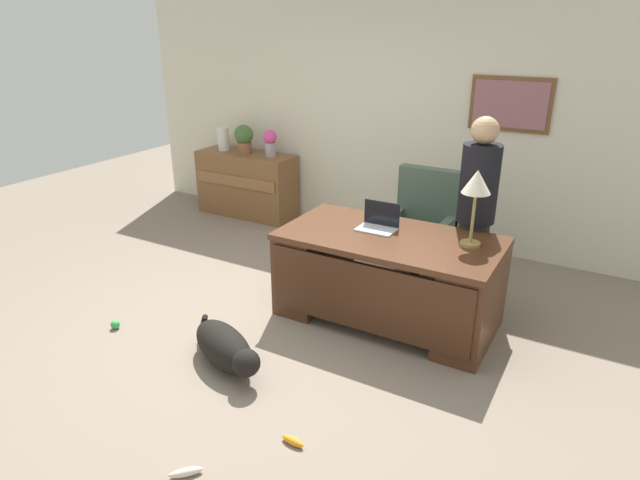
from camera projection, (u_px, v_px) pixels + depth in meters
name	position (u px, v px, depth m)	size (l,w,h in m)	color
ground_plane	(270.00, 326.00, 4.62)	(12.00, 12.00, 0.00)	gray
back_wall	(396.00, 120.00, 6.20)	(7.00, 0.16, 2.70)	beige
desk	(387.00, 276.00, 4.58)	(1.80, 0.95, 0.77)	#4C2B19
credenza	(247.00, 184.00, 7.15)	(1.31, 0.50, 0.83)	brown
armchair	(421.00, 234.00, 5.28)	(0.60, 0.59, 1.10)	#475B4C
person_standing	(476.00, 214.00, 4.64)	(0.32, 0.32, 1.70)	#262323
dog_lying	(226.00, 348.00, 4.04)	(0.81, 0.55, 0.30)	black
laptop	(379.00, 222.00, 4.60)	(0.32, 0.22, 0.22)	#B2B5BA
desk_lamp	(476.00, 187.00, 4.11)	(0.22, 0.22, 0.61)	#9E8447
vase_with_flowers	(270.00, 142.00, 6.75)	(0.17, 0.17, 0.33)	#9F8F93
vase_empty	(223.00, 139.00, 7.10)	(0.15, 0.15, 0.29)	silver
potted_plant	(244.00, 138.00, 6.93)	(0.24, 0.24, 0.36)	brown
dog_toy_ball	(115.00, 325.00, 4.57)	(0.07, 0.07, 0.07)	green
dog_toy_bone	(186.00, 472.00, 3.10)	(0.19, 0.05, 0.05)	beige
dog_toy_plush	(293.00, 441.00, 3.33)	(0.16, 0.05, 0.05)	orange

